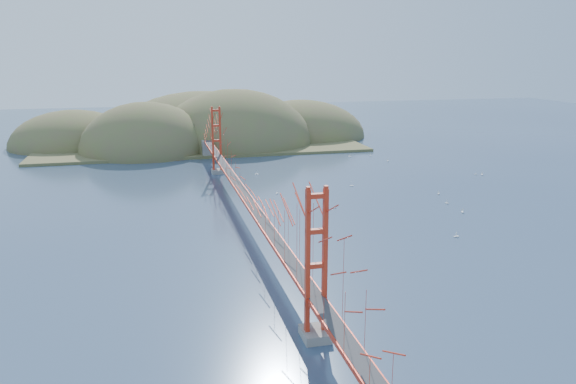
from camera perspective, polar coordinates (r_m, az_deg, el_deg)
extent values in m
plane|color=#324664|center=(70.42, -4.21, -3.12)|extent=(320.00, 320.00, 0.00)
cube|color=gray|center=(43.17, 2.78, -14.21)|extent=(2.00, 2.40, 0.70)
cube|color=gray|center=(99.12, -7.17, 2.09)|extent=(2.00, 2.40, 0.70)
cube|color=red|center=(69.52, -4.26, -0.52)|extent=(1.40, 92.00, 0.16)
cube|color=red|center=(69.57, -4.26, -0.68)|extent=(1.33, 92.00, 0.24)
cube|color=#38383A|center=(69.49, -4.26, -0.44)|extent=(1.19, 92.00, 0.03)
cube|color=gray|center=(114.51, -8.16, 4.34)|extent=(2.20, 2.60, 3.30)
cube|color=brown|center=(132.43, -8.95, 5.01)|extent=(70.00, 40.00, 0.60)
ellipsoid|color=brown|center=(124.12, -14.14, 4.03)|extent=(28.00, 28.00, 21.00)
ellipsoid|color=brown|center=(131.42, -5.38, 4.94)|extent=(36.00, 36.00, 25.00)
ellipsoid|color=brown|center=(142.83, 1.32, 5.74)|extent=(32.00, 32.00, 18.00)
ellipsoid|color=brown|center=(137.01, -20.87, 4.45)|extent=(28.00, 28.00, 16.00)
ellipsoid|color=brown|center=(146.43, -8.66, 5.79)|extent=(44.00, 44.00, 22.00)
cube|color=white|center=(116.18, 8.38, 3.67)|extent=(0.37, 0.52, 0.09)
cylinder|color=white|center=(116.14, 8.39, 3.80)|extent=(0.01, 0.01, 0.54)
cube|color=white|center=(97.56, -3.20, 1.81)|extent=(0.61, 0.32, 0.11)
cylinder|color=white|center=(97.49, -3.20, 1.99)|extent=(0.02, 0.02, 0.63)
cube|color=white|center=(102.66, 18.52, 1.71)|extent=(0.49, 0.17, 0.09)
cylinder|color=white|center=(102.60, 18.53, 1.85)|extent=(0.01, 0.01, 0.53)
cube|color=white|center=(89.73, 6.48, 0.65)|extent=(0.58, 0.44, 0.10)
cylinder|color=white|center=(89.66, 6.48, 0.84)|extent=(0.02, 0.02, 0.62)
cube|color=white|center=(67.72, 16.72, -4.35)|extent=(0.62, 0.26, 0.11)
cylinder|color=white|center=(67.62, 16.74, -4.08)|extent=(0.02, 0.02, 0.66)
cube|color=white|center=(86.90, 15.04, -0.20)|extent=(0.49, 0.48, 0.09)
cylinder|color=white|center=(86.83, 15.05, -0.02)|extent=(0.02, 0.02, 0.57)
cube|color=white|center=(84.33, -1.11, -0.14)|extent=(0.49, 0.40, 0.09)
cylinder|color=white|center=(84.27, -1.11, 0.03)|extent=(0.01, 0.01, 0.53)
cube|color=white|center=(102.62, 19.11, 1.66)|extent=(0.55, 0.57, 0.11)
cylinder|color=white|center=(102.56, 19.12, 1.84)|extent=(0.02, 0.02, 0.66)
cube|color=white|center=(82.01, 15.84, -1.10)|extent=(0.36, 0.56, 0.10)
cylinder|color=white|center=(81.93, 15.86, -0.90)|extent=(0.02, 0.02, 0.58)
cube|color=white|center=(110.87, 10.09, 3.11)|extent=(0.56, 0.48, 0.10)
cylinder|color=white|center=(110.81, 10.10, 3.26)|extent=(0.02, 0.02, 0.62)
cube|color=white|center=(77.17, 4.83, -1.54)|extent=(0.26, 0.52, 0.09)
cylinder|color=white|center=(77.10, 4.84, -1.35)|extent=(0.01, 0.01, 0.54)
cube|color=white|center=(114.74, 6.32, 3.61)|extent=(0.63, 0.24, 0.11)
cylinder|color=white|center=(114.68, 6.32, 3.78)|extent=(0.02, 0.02, 0.67)
cube|color=white|center=(78.06, 17.30, -1.96)|extent=(0.33, 0.63, 0.11)
cylinder|color=white|center=(77.97, 17.32, -1.73)|extent=(0.02, 0.02, 0.66)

